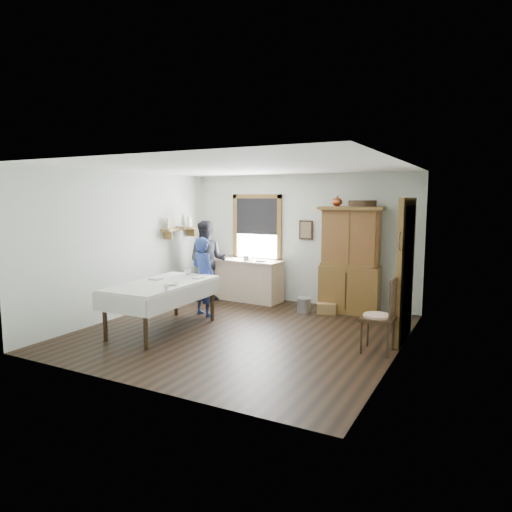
% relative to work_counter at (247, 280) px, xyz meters
% --- Properties ---
extents(room, '(5.01, 5.01, 2.70)m').
position_rel_work_counter_xyz_m(room, '(1.06, -2.13, 0.91)').
color(room, black).
rests_on(room, ground).
extents(window, '(1.18, 0.07, 1.48)m').
position_rel_work_counter_xyz_m(window, '(0.06, 0.34, 1.18)').
color(window, white).
rests_on(window, room).
extents(doorway, '(0.09, 1.14, 2.22)m').
position_rel_work_counter_xyz_m(doorway, '(3.51, -1.28, 0.72)').
color(doorway, '#4C4036').
rests_on(doorway, room).
extents(wall_shelf, '(0.24, 1.00, 0.44)m').
position_rel_work_counter_xyz_m(wall_shelf, '(-1.31, -0.59, 1.13)').
color(wall_shelf, brown).
rests_on(wall_shelf, room).
extents(framed_picture, '(0.30, 0.04, 0.40)m').
position_rel_work_counter_xyz_m(framed_picture, '(1.21, 0.33, 1.11)').
color(framed_picture, '#332211').
rests_on(framed_picture, room).
extents(rug_beater, '(0.01, 0.27, 0.27)m').
position_rel_work_counter_xyz_m(rug_beater, '(3.51, -1.83, 1.28)').
color(rug_beater, black).
rests_on(rug_beater, room).
extents(work_counter, '(1.58, 0.69, 0.89)m').
position_rel_work_counter_xyz_m(work_counter, '(0.00, 0.00, 0.00)').
color(work_counter, '#CBB28D').
rests_on(work_counter, room).
extents(china_hutch, '(1.25, 0.67, 2.05)m').
position_rel_work_counter_xyz_m(china_hutch, '(2.25, 0.01, 0.58)').
color(china_hutch, brown).
rests_on(china_hutch, room).
extents(dining_table, '(1.14, 2.07, 0.81)m').
position_rel_work_counter_xyz_m(dining_table, '(-0.18, -2.63, -0.04)').
color(dining_table, silver).
rests_on(dining_table, room).
extents(spindle_chair, '(0.50, 0.50, 1.09)m').
position_rel_work_counter_xyz_m(spindle_chair, '(3.27, -2.06, 0.10)').
color(spindle_chair, '#332211').
rests_on(spindle_chair, room).
extents(pail, '(0.27, 0.27, 0.29)m').
position_rel_work_counter_xyz_m(pail, '(1.48, -0.42, -0.30)').
color(pail, gray).
rests_on(pail, room).
extents(wicker_basket, '(0.42, 0.35, 0.21)m').
position_rel_work_counter_xyz_m(wicker_basket, '(1.90, -0.31, -0.34)').
color(wicker_basket, olive).
rests_on(wicker_basket, room).
extents(woman_blue, '(0.57, 0.45, 1.38)m').
position_rel_work_counter_xyz_m(woman_blue, '(-0.11, -1.51, 0.25)').
color(woman_blue, navy).
rests_on(woman_blue, room).
extents(figure_dark, '(0.94, 0.83, 1.60)m').
position_rel_work_counter_xyz_m(figure_dark, '(-0.78, -0.37, 0.36)').
color(figure_dark, black).
rests_on(figure_dark, room).
extents(table_cup_a, '(0.14, 0.14, 0.10)m').
position_rel_work_counter_xyz_m(table_cup_a, '(-0.26, -1.80, 0.42)').
color(table_cup_a, white).
rests_on(table_cup_a, dining_table).
extents(table_cup_b, '(0.10, 0.10, 0.09)m').
position_rel_work_counter_xyz_m(table_cup_b, '(0.29, -3.10, 0.41)').
color(table_cup_b, white).
rests_on(table_cup_b, dining_table).
extents(table_bowl, '(0.23, 0.23, 0.05)m').
position_rel_work_counter_xyz_m(table_bowl, '(0.14, -2.75, 0.39)').
color(table_bowl, white).
rests_on(table_bowl, dining_table).
extents(counter_book, '(0.23, 0.27, 0.02)m').
position_rel_work_counter_xyz_m(counter_book, '(0.25, -0.06, 0.45)').
color(counter_book, brown).
rests_on(counter_book, work_counter).
extents(counter_bowl, '(0.22, 0.22, 0.06)m').
position_rel_work_counter_xyz_m(counter_bowl, '(0.02, 0.12, 0.47)').
color(counter_bowl, white).
rests_on(counter_bowl, work_counter).
extents(shelf_bowl, '(0.22, 0.22, 0.05)m').
position_rel_work_counter_xyz_m(shelf_bowl, '(-1.31, -0.58, 1.15)').
color(shelf_bowl, white).
rests_on(shelf_bowl, wall_shelf).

